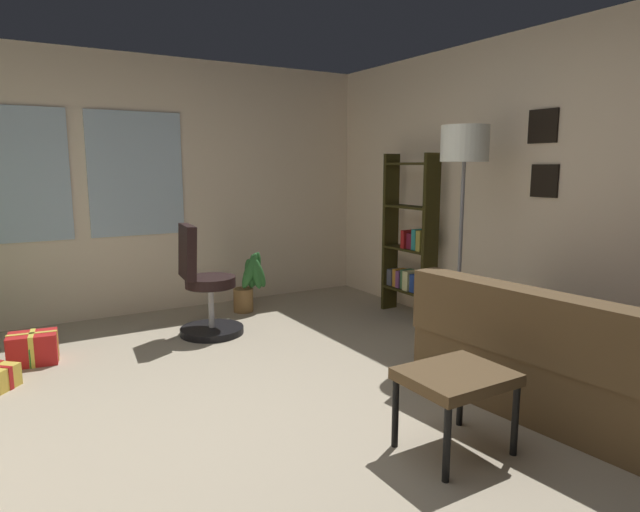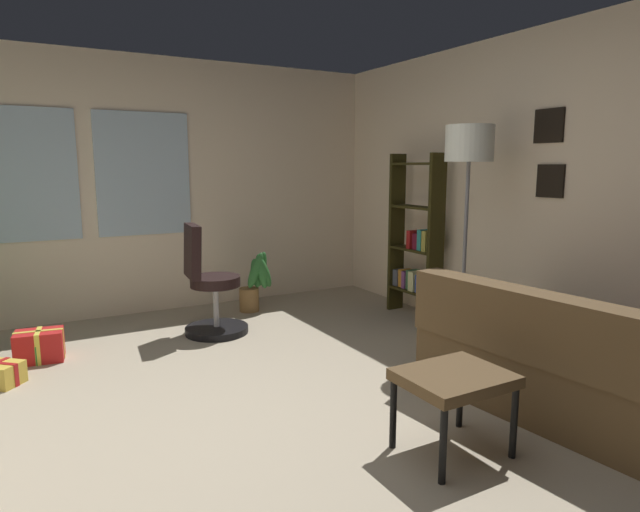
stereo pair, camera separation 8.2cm
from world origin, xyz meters
The scene contains 11 objects.
ground_plane centered at (0.00, 0.00, -0.05)m, with size 5.23×5.81×0.10m, color tan.
wall_back_with_windows centered at (-0.02, 2.95, 1.28)m, with size 5.23×0.12×2.55m.
wall_right_with_frames centered at (2.66, 0.00, 1.28)m, with size 0.12×5.81×2.55m.
couch centered at (1.96, -0.77, 0.28)m, with size 1.73×1.78×0.78m.
footstool centered at (0.88, -0.72, 0.38)m, with size 0.54×0.44×0.44m.
gift_box_red centered at (-0.93, 1.86, 0.12)m, with size 0.37×0.29×0.24m.
gift_box_green centered at (-0.94, 1.90, 0.07)m, with size 0.33×0.33×0.16m.
office_chair centered at (0.43, 1.87, 0.39)m, with size 0.56×0.56×0.99m.
bookshelf centered at (2.40, 1.45, 0.71)m, with size 0.18×0.64×1.60m.
floor_lamp centered at (2.11, 0.49, 1.54)m, with size 0.37×0.37×1.79m.
potted_plant centered at (1.09, 2.39, 0.31)m, with size 0.36×0.27×0.64m.
Camera 2 is at (-1.01, -2.68, 1.48)m, focal length 30.49 mm.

